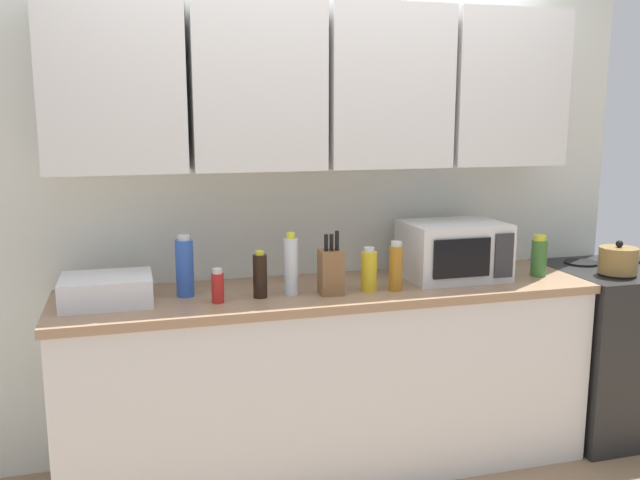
{
  "coord_description": "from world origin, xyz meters",
  "views": [
    {
      "loc": [
        -0.88,
        -3.25,
        1.7
      ],
      "look_at": [
        -0.03,
        -0.25,
        1.12
      ],
      "focal_mm": 37.94,
      "sensor_mm": 36.0,
      "label": 1
    }
  ],
  "objects_px": {
    "bottle_green_oil": "(539,257)",
    "bottle_soy_dark": "(260,275)",
    "microwave": "(453,250)",
    "bottle_yellow_mustard": "(369,270)",
    "stove_range": "(619,348)",
    "bottle_amber_vinegar": "(396,267)",
    "knife_block": "(331,271)",
    "dish_rack": "(107,290)",
    "bottle_clear_tall": "(291,266)",
    "kettle": "(618,260)",
    "bottle_blue_cleaner": "(185,267)",
    "bottle_red_sauce": "(218,286)"
  },
  "relations": [
    {
      "from": "kettle",
      "to": "bottle_soy_dark",
      "type": "bearing_deg",
      "value": 177.58
    },
    {
      "from": "kettle",
      "to": "microwave",
      "type": "distance_m",
      "value": 0.85
    },
    {
      "from": "bottle_green_oil",
      "to": "bottle_soy_dark",
      "type": "bearing_deg",
      "value": -179.16
    },
    {
      "from": "microwave",
      "to": "bottle_yellow_mustard",
      "type": "relative_size",
      "value": 2.36
    },
    {
      "from": "bottle_green_oil",
      "to": "kettle",
      "type": "bearing_deg",
      "value": -13.96
    },
    {
      "from": "stove_range",
      "to": "bottle_green_oil",
      "type": "distance_m",
      "value": 0.79
    },
    {
      "from": "bottle_amber_vinegar",
      "to": "stove_range",
      "type": "bearing_deg",
      "value": 4.64
    },
    {
      "from": "kettle",
      "to": "bottle_green_oil",
      "type": "distance_m",
      "value": 0.4
    },
    {
      "from": "kettle",
      "to": "dish_rack",
      "type": "distance_m",
      "value": 2.47
    },
    {
      "from": "stove_range",
      "to": "dish_rack",
      "type": "bearing_deg",
      "value": 179.57
    },
    {
      "from": "bottle_soy_dark",
      "to": "bottle_yellow_mustard",
      "type": "bearing_deg",
      "value": -2.25
    },
    {
      "from": "bottle_soy_dark",
      "to": "bottle_green_oil",
      "type": "relative_size",
      "value": 1.01
    },
    {
      "from": "kettle",
      "to": "bottle_yellow_mustard",
      "type": "distance_m",
      "value": 1.31
    },
    {
      "from": "knife_block",
      "to": "bottle_green_oil",
      "type": "xyz_separation_m",
      "value": [
        1.1,
        0.04,
        -0.01
      ]
    },
    {
      "from": "microwave",
      "to": "bottle_amber_vinegar",
      "type": "height_order",
      "value": "microwave"
    },
    {
      "from": "microwave",
      "to": "bottle_yellow_mustard",
      "type": "xyz_separation_m",
      "value": [
        -0.49,
        -0.12,
        -0.04
      ]
    },
    {
      "from": "stove_range",
      "to": "bottle_clear_tall",
      "type": "xyz_separation_m",
      "value": [
        -1.84,
        -0.05,
        0.58
      ]
    },
    {
      "from": "bottle_red_sauce",
      "to": "bottle_yellow_mustard",
      "type": "bearing_deg",
      "value": 1.14
    },
    {
      "from": "bottle_clear_tall",
      "to": "bottle_amber_vinegar",
      "type": "xyz_separation_m",
      "value": [
        0.48,
        -0.06,
        -0.02
      ]
    },
    {
      "from": "bottle_green_oil",
      "to": "bottle_yellow_mustard",
      "type": "relative_size",
      "value": 1.03
    },
    {
      "from": "microwave",
      "to": "bottle_red_sauce",
      "type": "bearing_deg",
      "value": -173.45
    },
    {
      "from": "bottle_blue_cleaner",
      "to": "bottle_amber_vinegar",
      "type": "height_order",
      "value": "bottle_blue_cleaner"
    },
    {
      "from": "kettle",
      "to": "bottle_clear_tall",
      "type": "distance_m",
      "value": 1.67
    },
    {
      "from": "stove_range",
      "to": "bottle_soy_dark",
      "type": "distance_m",
      "value": 2.06
    },
    {
      "from": "dish_rack",
      "to": "bottle_yellow_mustard",
      "type": "xyz_separation_m",
      "value": [
        1.15,
        -0.1,
        0.04
      ]
    },
    {
      "from": "bottle_blue_cleaner",
      "to": "bottle_yellow_mustard",
      "type": "bearing_deg",
      "value": -9.28
    },
    {
      "from": "stove_range",
      "to": "bottle_blue_cleaner",
      "type": "xyz_separation_m",
      "value": [
        -2.3,
        0.05,
        0.58
      ]
    },
    {
      "from": "stove_range",
      "to": "bottle_clear_tall",
      "type": "height_order",
      "value": "bottle_clear_tall"
    },
    {
      "from": "bottle_clear_tall",
      "to": "stove_range",
      "type": "bearing_deg",
      "value": 1.46
    },
    {
      "from": "microwave",
      "to": "bottle_red_sauce",
      "type": "height_order",
      "value": "microwave"
    },
    {
      "from": "knife_block",
      "to": "bottle_amber_vinegar",
      "type": "distance_m",
      "value": 0.31
    },
    {
      "from": "dish_rack",
      "to": "bottle_blue_cleaner",
      "type": "height_order",
      "value": "bottle_blue_cleaner"
    },
    {
      "from": "bottle_blue_cleaner",
      "to": "kettle",
      "type": "bearing_deg",
      "value": -5.12
    },
    {
      "from": "dish_rack",
      "to": "bottle_clear_tall",
      "type": "bearing_deg",
      "value": -4.79
    },
    {
      "from": "stove_range",
      "to": "bottle_green_oil",
      "type": "height_order",
      "value": "bottle_green_oil"
    },
    {
      "from": "stove_range",
      "to": "bottle_amber_vinegar",
      "type": "distance_m",
      "value": 1.47
    },
    {
      "from": "bottle_green_oil",
      "to": "bottle_red_sauce",
      "type": "xyz_separation_m",
      "value": [
        -1.61,
        -0.05,
        -0.03
      ]
    },
    {
      "from": "dish_rack",
      "to": "knife_block",
      "type": "relative_size",
      "value": 1.31
    },
    {
      "from": "kettle",
      "to": "bottle_green_oil",
      "type": "xyz_separation_m",
      "value": [
        -0.39,
        0.1,
        0.02
      ]
    },
    {
      "from": "stove_range",
      "to": "bottle_clear_tall",
      "type": "bearing_deg",
      "value": -178.54
    },
    {
      "from": "kettle",
      "to": "bottle_clear_tall",
      "type": "height_order",
      "value": "bottle_clear_tall"
    },
    {
      "from": "bottle_blue_cleaner",
      "to": "bottle_soy_dark",
      "type": "bearing_deg",
      "value": -19.8
    },
    {
      "from": "bottle_clear_tall",
      "to": "bottle_yellow_mustard",
      "type": "bearing_deg",
      "value": -5.8
    },
    {
      "from": "kettle",
      "to": "bottle_yellow_mustard",
      "type": "relative_size",
      "value": 0.93
    },
    {
      "from": "knife_block",
      "to": "bottle_red_sauce",
      "type": "height_order",
      "value": "knife_block"
    },
    {
      "from": "kettle",
      "to": "knife_block",
      "type": "bearing_deg",
      "value": 177.86
    },
    {
      "from": "dish_rack",
      "to": "bottle_soy_dark",
      "type": "bearing_deg",
      "value": -7.28
    },
    {
      "from": "bottle_clear_tall",
      "to": "bottle_red_sauce",
      "type": "distance_m",
      "value": 0.35
    },
    {
      "from": "stove_range",
      "to": "bottle_amber_vinegar",
      "type": "bearing_deg",
      "value": -175.36
    },
    {
      "from": "bottle_blue_cleaner",
      "to": "bottle_amber_vinegar",
      "type": "bearing_deg",
      "value": -9.72
    }
  ]
}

